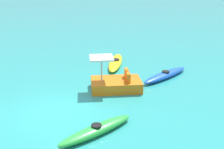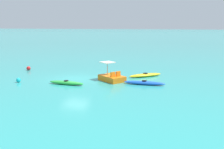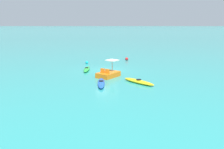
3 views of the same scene
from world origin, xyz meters
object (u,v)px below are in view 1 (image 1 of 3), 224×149
at_px(kayak_blue, 165,75).
at_px(pedal_boat_orange, 116,83).
at_px(kayak_green, 97,130).
at_px(kayak_yellow, 115,62).

distance_m(kayak_blue, pedal_boat_orange, 3.18).
xyz_separation_m(kayak_blue, pedal_boat_orange, (3.12, -0.56, 0.17)).
height_order(kayak_green, kayak_blue, same).
relative_size(kayak_green, kayak_yellow, 1.02).
distance_m(kayak_green, kayak_blue, 6.69).
xyz_separation_m(kayak_green, kayak_yellow, (-5.82, -5.46, 0.00)).
distance_m(kayak_green, pedal_boat_orange, 4.17).
height_order(kayak_green, kayak_yellow, same).
height_order(kayak_blue, pedal_boat_orange, pedal_boat_orange).
height_order(kayak_yellow, pedal_boat_orange, pedal_boat_orange).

